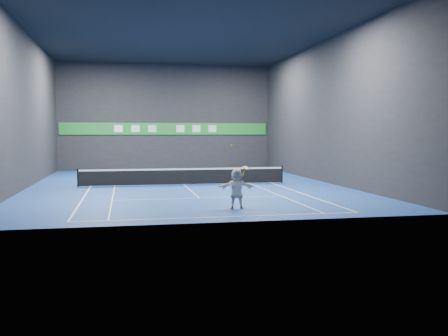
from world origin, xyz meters
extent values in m
plane|color=navy|center=(0.00, 0.00, 0.00)|extent=(26.00, 26.00, 0.00)
plane|color=black|center=(0.00, 0.00, 9.00)|extent=(26.00, 26.00, 0.00)
cube|color=black|center=(0.00, 13.00, 4.50)|extent=(18.00, 0.10, 9.00)
cube|color=black|center=(0.00, -13.00, 4.50)|extent=(18.00, 0.10, 9.00)
cube|color=black|center=(-9.00, 0.00, 4.50)|extent=(0.10, 26.00, 9.00)
cube|color=black|center=(9.00, 0.00, 4.50)|extent=(0.10, 26.00, 9.00)
cube|color=white|center=(0.00, -11.89, 0.00)|extent=(10.98, 0.08, 0.01)
cube|color=white|center=(0.00, 11.89, 0.00)|extent=(10.98, 0.08, 0.01)
cube|color=white|center=(-5.49, 0.00, 0.00)|extent=(0.08, 23.78, 0.01)
cube|color=white|center=(5.49, 0.00, 0.00)|extent=(0.08, 23.78, 0.01)
cube|color=white|center=(-4.11, 0.00, 0.00)|extent=(0.06, 23.78, 0.01)
cube|color=white|center=(4.11, 0.00, 0.00)|extent=(0.06, 23.78, 0.01)
cube|color=white|center=(0.00, -6.40, 0.00)|extent=(8.23, 0.06, 0.01)
cube|color=white|center=(0.00, 6.40, 0.00)|extent=(8.23, 0.06, 0.01)
cube|color=white|center=(0.00, 0.00, 0.00)|extent=(0.06, 12.80, 0.01)
imported|color=white|center=(1.04, -9.92, 0.83)|extent=(1.61, 0.74, 1.67)
sphere|color=#C1F428|center=(0.83, -9.89, 2.61)|extent=(0.07, 0.07, 0.07)
cylinder|color=black|center=(-6.20, 0.00, 0.54)|extent=(0.10, 0.10, 1.07)
cylinder|color=black|center=(6.20, 0.00, 0.54)|extent=(0.10, 0.10, 1.07)
cube|color=black|center=(0.00, 0.00, 0.47)|extent=(12.40, 0.03, 0.86)
cube|color=white|center=(0.00, 0.00, 0.95)|extent=(12.40, 0.04, 0.10)
cube|color=#1F8E2E|center=(0.00, 12.94, 3.50)|extent=(17.64, 0.06, 1.00)
cube|color=white|center=(-4.00, 12.88, 3.50)|extent=(0.70, 0.04, 0.60)
cube|color=white|center=(-2.60, 12.88, 3.50)|extent=(0.70, 0.04, 0.60)
cube|color=silver|center=(-1.20, 12.88, 3.50)|extent=(0.70, 0.04, 0.60)
cube|color=white|center=(1.20, 12.88, 3.50)|extent=(0.70, 0.04, 0.60)
cube|color=white|center=(2.60, 12.88, 3.50)|extent=(0.70, 0.04, 0.60)
cube|color=white|center=(4.00, 12.88, 3.50)|extent=(0.70, 0.04, 0.60)
torus|color=red|center=(1.45, -9.87, 1.67)|extent=(0.43, 0.41, 0.18)
cylinder|color=#B3CD48|center=(1.42, -9.87, 1.69)|extent=(0.38, 0.34, 0.18)
cylinder|color=red|center=(1.37, -9.87, 1.63)|extent=(0.07, 0.13, 0.17)
cylinder|color=yellow|center=(1.33, -9.89, 1.45)|extent=(0.07, 0.18, 0.24)
camera|label=1|loc=(-3.48, -29.98, 3.12)|focal=40.00mm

